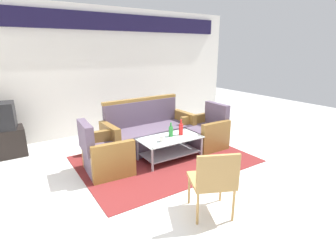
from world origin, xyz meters
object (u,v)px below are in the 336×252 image
at_px(couch, 149,132).
at_px(armchair_left, 105,155).
at_px(coffee_table, 170,145).
at_px(armchair_right, 206,133).
at_px(bottle_red, 181,129).
at_px(wicker_chair, 214,179).
at_px(cup, 162,139).
at_px(tv_stand, 1,143).
at_px(bottle_green, 171,131).

distance_m(couch, armchair_left, 1.24).
bearing_deg(coffee_table, armchair_right, 8.42).
height_order(armchair_left, armchair_right, same).
height_order(armchair_right, bottle_red, armchair_right).
xyz_separation_m(armchair_left, coffee_table, (1.13, -0.16, -0.02)).
bearing_deg(wicker_chair, coffee_table, 97.77).
relative_size(armchair_left, cup, 8.50).
relative_size(armchair_left, wicker_chair, 1.01).
xyz_separation_m(bottle_red, tv_stand, (-2.77, 1.76, -0.26)).
distance_m(couch, armchair_right, 1.14).
bearing_deg(bottle_red, cup, -166.46).
height_order(armchair_left, bottle_red, armchair_left).
distance_m(coffee_table, bottle_green, 0.25).
distance_m(couch, tv_stand, 2.71).
xyz_separation_m(armchair_left, bottle_green, (1.19, -0.10, 0.22)).
height_order(bottle_red, bottle_green, bottle_red).
xyz_separation_m(couch, armchair_left, (-1.10, -0.55, -0.03)).
bearing_deg(armchair_left, couch, 120.54).
bearing_deg(bottle_green, coffee_table, -133.59).
height_order(tv_stand, wicker_chair, wicker_chair).
xyz_separation_m(couch, bottle_red, (0.29, -0.68, 0.20)).
bearing_deg(cup, coffee_table, 20.85).
bearing_deg(armchair_left, coffee_table, 85.96).
bearing_deg(wicker_chair, couch, 103.35).
bearing_deg(cup, armchair_right, 10.82).
xyz_separation_m(armchair_left, tv_stand, (-1.38, 1.63, -0.03)).
distance_m(tv_stand, wicker_chair, 3.99).
bearing_deg(coffee_table, couch, 92.36).
bearing_deg(cup, couch, 76.68).
bearing_deg(wicker_chair, bottle_red, 90.39).
bearing_deg(armchair_right, armchair_left, 89.71).
bearing_deg(couch, armchair_right, 147.73).
height_order(couch, wicker_chair, couch).
distance_m(cup, wicker_chair, 1.59).
height_order(bottle_green, wicker_chair, wicker_chair).
height_order(armchair_right, tv_stand, armchair_right).
height_order(cup, wicker_chair, wicker_chair).
bearing_deg(armchair_right, bottle_green, 95.41).
bearing_deg(couch, armchair_left, 24.46).
bearing_deg(tv_stand, wicker_chair, -59.55).
bearing_deg(bottle_red, bottle_green, 172.25).
distance_m(bottle_red, cup, 0.49).
relative_size(bottle_green, wicker_chair, 0.30).
xyz_separation_m(couch, bottle_green, (0.08, -0.65, 0.19)).
bearing_deg(bottle_green, wicker_chair, -107.95).
relative_size(couch, armchair_left, 2.15).
xyz_separation_m(coffee_table, cup, (-0.22, -0.08, 0.19)).
relative_size(bottle_red, tv_stand, 0.36).
xyz_separation_m(armchair_left, cup, (0.92, -0.24, 0.17)).
relative_size(coffee_table, cup, 11.00).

